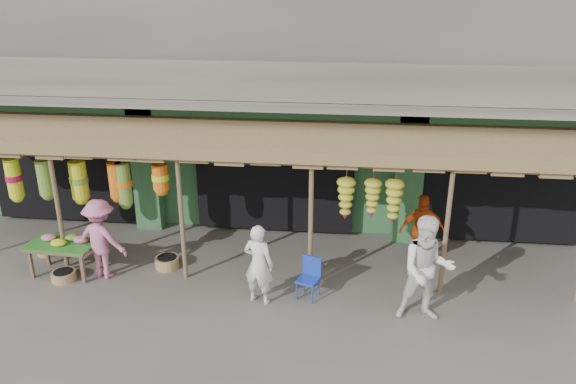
# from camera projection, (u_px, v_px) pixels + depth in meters

# --- Properties ---
(ground) EXTENTS (80.00, 80.00, 0.00)m
(ground) POSITION_uv_depth(u_px,v_px,m) (261.00, 277.00, 11.33)
(ground) COLOR #514C47
(ground) RESTS_ON ground
(building) EXTENTS (16.40, 6.80, 7.00)m
(building) POSITION_uv_depth(u_px,v_px,m) (288.00, 69.00, 14.59)
(building) COLOR gray
(building) RESTS_ON ground
(awning) EXTENTS (14.00, 2.70, 2.79)m
(awning) POSITION_uv_depth(u_px,v_px,m) (258.00, 142.00, 11.14)
(awning) COLOR brown
(awning) RESTS_ON ground
(flower_table) EXTENTS (1.39, 0.86, 0.81)m
(flower_table) POSITION_uv_depth(u_px,v_px,m) (63.00, 244.00, 11.24)
(flower_table) COLOR brown
(flower_table) RESTS_ON ground
(blue_chair) EXTENTS (0.48, 0.49, 0.79)m
(blue_chair) POSITION_uv_depth(u_px,v_px,m) (310.00, 275.00, 10.51)
(blue_chair) COLOR #1B36AF
(blue_chair) RESTS_ON ground
(basket_left) EXTENTS (0.46, 0.46, 0.19)m
(basket_left) POSITION_uv_depth(u_px,v_px,m) (48.00, 250.00, 12.22)
(basket_left) COLOR olive
(basket_left) RESTS_ON ground
(basket_mid) EXTENTS (0.55, 0.55, 0.18)m
(basket_mid) POSITION_uv_depth(u_px,v_px,m) (64.00, 276.00, 11.17)
(basket_mid) COLOR olive
(basket_mid) RESTS_ON ground
(basket_right) EXTENTS (0.54, 0.54, 0.23)m
(basket_right) POSITION_uv_depth(u_px,v_px,m) (167.00, 262.00, 11.65)
(basket_right) COLOR #9A6C48
(basket_right) RESTS_ON ground
(person_front) EXTENTS (0.65, 0.51, 1.56)m
(person_front) POSITION_uv_depth(u_px,v_px,m) (259.00, 264.00, 10.21)
(person_front) COLOR silver
(person_front) RESTS_ON ground
(person_right) EXTENTS (1.00, 0.80, 1.95)m
(person_right) POSITION_uv_depth(u_px,v_px,m) (427.00, 269.00, 9.63)
(person_right) COLOR white
(person_right) RESTS_ON ground
(person_vendor) EXTENTS (0.93, 0.41, 1.57)m
(person_vendor) POSITION_uv_depth(u_px,v_px,m) (422.00, 230.00, 11.52)
(person_vendor) COLOR #C34212
(person_vendor) RESTS_ON ground
(person_shopper) EXTENTS (1.18, 0.85, 1.65)m
(person_shopper) POSITION_uv_depth(u_px,v_px,m) (101.00, 239.00, 11.06)
(person_shopper) COLOR #C86A92
(person_shopper) RESTS_ON ground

